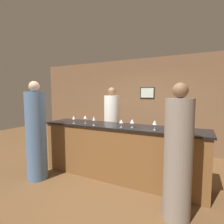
{
  "coord_description": "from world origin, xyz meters",
  "views": [
    {
      "loc": [
        1.4,
        -3.14,
        1.68
      ],
      "look_at": [
        -0.21,
        0.1,
        1.33
      ],
      "focal_mm": 28.0,
      "sensor_mm": 36.0,
      "label": 1
    }
  ],
  "objects_px": {
    "guest_0": "(36,134)",
    "wine_bottle_0": "(174,121)",
    "guest_1": "(178,158)",
    "bartender": "(112,128)"
  },
  "relations": [
    {
      "from": "guest_1",
      "to": "bartender",
      "type": "bearing_deg",
      "value": 139.27
    },
    {
      "from": "bartender",
      "to": "guest_1",
      "type": "xyz_separation_m",
      "value": [
        1.71,
        -1.47,
        -0.01
      ]
    },
    {
      "from": "bartender",
      "to": "guest_1",
      "type": "bearing_deg",
      "value": 139.27
    },
    {
      "from": "guest_1",
      "to": "guest_0",
      "type": "bearing_deg",
      "value": -179.64
    },
    {
      "from": "bartender",
      "to": "guest_0",
      "type": "relative_size",
      "value": 0.96
    },
    {
      "from": "guest_0",
      "to": "wine_bottle_0",
      "type": "relative_size",
      "value": 6.36
    },
    {
      "from": "guest_1",
      "to": "wine_bottle_0",
      "type": "height_order",
      "value": "guest_1"
    },
    {
      "from": "bartender",
      "to": "guest_1",
      "type": "relative_size",
      "value": 1.02
    },
    {
      "from": "bartender",
      "to": "guest_1",
      "type": "height_order",
      "value": "bartender"
    },
    {
      "from": "guest_0",
      "to": "guest_1",
      "type": "bearing_deg",
      "value": 0.36
    }
  ]
}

